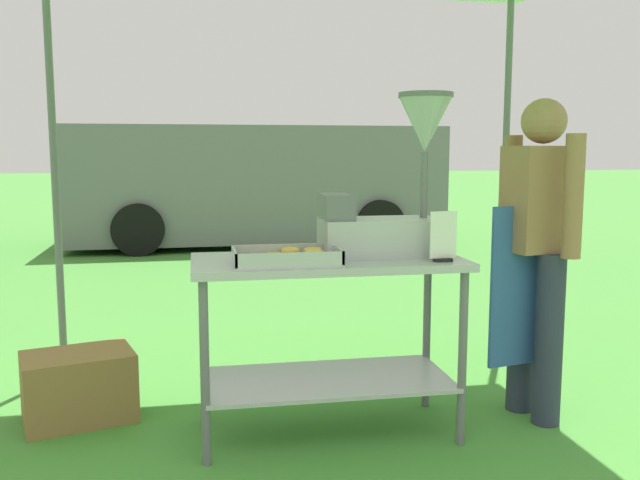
{
  "coord_description": "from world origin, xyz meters",
  "views": [
    {
      "loc": [
        -0.41,
        -2.05,
        1.36
      ],
      "look_at": [
        0.2,
        1.25,
        0.92
      ],
      "focal_mm": 38.21,
      "sensor_mm": 36.0,
      "label": 1
    }
  ],
  "objects_px": {
    "donut_tray": "(286,258)",
    "vendor": "(538,242)",
    "donut_fryer": "(392,195)",
    "supply_crate": "(79,387)",
    "menu_sign": "(443,240)",
    "van_grey": "(255,183)",
    "donut_cart": "(328,306)"
  },
  "relations": [
    {
      "from": "vendor",
      "to": "van_grey",
      "type": "bearing_deg",
      "value": 96.77
    },
    {
      "from": "donut_cart",
      "to": "menu_sign",
      "type": "relative_size",
      "value": 5.51
    },
    {
      "from": "donut_cart",
      "to": "supply_crate",
      "type": "relative_size",
      "value": 2.07
    },
    {
      "from": "donut_tray",
      "to": "donut_fryer",
      "type": "relative_size",
      "value": 0.61
    },
    {
      "from": "donut_cart",
      "to": "van_grey",
      "type": "xyz_separation_m",
      "value": [
        0.25,
        6.9,
        0.25
      ]
    },
    {
      "from": "donut_fryer",
      "to": "supply_crate",
      "type": "height_order",
      "value": "donut_fryer"
    },
    {
      "from": "donut_fryer",
      "to": "vendor",
      "type": "distance_m",
      "value": 0.79
    },
    {
      "from": "donut_cart",
      "to": "donut_fryer",
      "type": "distance_m",
      "value": 0.62
    },
    {
      "from": "donut_tray",
      "to": "supply_crate",
      "type": "height_order",
      "value": "donut_tray"
    },
    {
      "from": "donut_cart",
      "to": "donut_fryer",
      "type": "height_order",
      "value": "donut_fryer"
    },
    {
      "from": "donut_cart",
      "to": "donut_fryer",
      "type": "bearing_deg",
      "value": 6.33
    },
    {
      "from": "donut_tray",
      "to": "van_grey",
      "type": "xyz_separation_m",
      "value": [
        0.46,
        7.02,
        -0.0
      ]
    },
    {
      "from": "donut_fryer",
      "to": "vendor",
      "type": "xyz_separation_m",
      "value": [
        0.75,
        -0.03,
        -0.25
      ]
    },
    {
      "from": "donut_tray",
      "to": "donut_fryer",
      "type": "height_order",
      "value": "donut_fryer"
    },
    {
      "from": "supply_crate",
      "to": "van_grey",
      "type": "distance_m",
      "value": 6.72
    },
    {
      "from": "donut_fryer",
      "to": "donut_cart",
      "type": "bearing_deg",
      "value": -173.67
    },
    {
      "from": "menu_sign",
      "to": "supply_crate",
      "type": "height_order",
      "value": "menu_sign"
    },
    {
      "from": "menu_sign",
      "to": "supply_crate",
      "type": "xyz_separation_m",
      "value": [
        -1.71,
        0.56,
        -0.78
      ]
    },
    {
      "from": "donut_tray",
      "to": "vendor",
      "type": "relative_size",
      "value": 0.29
    },
    {
      "from": "donut_fryer",
      "to": "menu_sign",
      "type": "relative_size",
      "value": 3.37
    },
    {
      "from": "donut_fryer",
      "to": "donut_tray",
      "type": "bearing_deg",
      "value": -163.3
    },
    {
      "from": "donut_tray",
      "to": "vendor",
      "type": "xyz_separation_m",
      "value": [
        1.28,
        0.13,
        0.02
      ]
    },
    {
      "from": "donut_cart",
      "to": "vendor",
      "type": "bearing_deg",
      "value": 0.41
    },
    {
      "from": "donut_fryer",
      "to": "menu_sign",
      "type": "distance_m",
      "value": 0.34
    },
    {
      "from": "vendor",
      "to": "donut_cart",
      "type": "bearing_deg",
      "value": -179.59
    },
    {
      "from": "donut_fryer",
      "to": "vendor",
      "type": "bearing_deg",
      "value": -2.15
    },
    {
      "from": "supply_crate",
      "to": "van_grey",
      "type": "xyz_separation_m",
      "value": [
        1.46,
        6.52,
        0.7
      ]
    },
    {
      "from": "donut_tray",
      "to": "supply_crate",
      "type": "bearing_deg",
      "value": 153.35
    },
    {
      "from": "donut_cart",
      "to": "menu_sign",
      "type": "bearing_deg",
      "value": -20.39
    },
    {
      "from": "donut_tray",
      "to": "van_grey",
      "type": "bearing_deg",
      "value": 86.22
    },
    {
      "from": "donut_fryer",
      "to": "menu_sign",
      "type": "height_order",
      "value": "donut_fryer"
    },
    {
      "from": "donut_cart",
      "to": "van_grey",
      "type": "bearing_deg",
      "value": 87.91
    }
  ]
}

